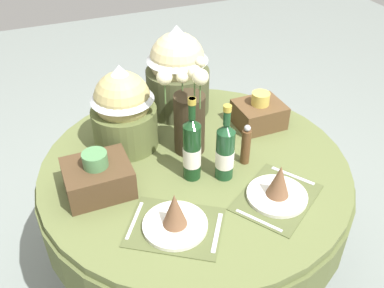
{
  "coord_description": "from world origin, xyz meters",
  "views": [
    {
      "loc": [
        -0.58,
        -1.36,
        1.92
      ],
      "look_at": [
        0.0,
        0.03,
        0.82
      ],
      "focal_mm": 40.39,
      "sensor_mm": 36.0,
      "label": 1
    }
  ],
  "objects_px": {
    "gift_tub_back_centre": "(177,68)",
    "woven_basket_side_left": "(98,177)",
    "pepper_mill": "(246,145)",
    "woven_basket_side_right": "(259,113)",
    "wine_bottle_left": "(192,149)",
    "gift_tub_back_left": "(123,105)",
    "wine_bottle_centre": "(225,151)",
    "place_setting_right": "(278,189)",
    "flower_vase": "(189,116)",
    "dining_table": "(195,188)",
    "place_setting_left": "(175,218)"
  },
  "relations": [
    {
      "from": "gift_tub_back_centre",
      "to": "woven_basket_side_left",
      "type": "xyz_separation_m",
      "value": [
        -0.52,
        -0.46,
        -0.17
      ]
    },
    {
      "from": "gift_tub_back_centre",
      "to": "woven_basket_side_left",
      "type": "relative_size",
      "value": 1.75
    },
    {
      "from": "pepper_mill",
      "to": "woven_basket_side_left",
      "type": "distance_m",
      "value": 0.63
    },
    {
      "from": "woven_basket_side_right",
      "to": "wine_bottle_left",
      "type": "bearing_deg",
      "value": -152.11
    },
    {
      "from": "wine_bottle_left",
      "to": "gift_tub_back_left",
      "type": "relative_size",
      "value": 0.94
    },
    {
      "from": "woven_basket_side_left",
      "to": "wine_bottle_centre",
      "type": "bearing_deg",
      "value": -12.47
    },
    {
      "from": "wine_bottle_centre",
      "to": "gift_tub_back_left",
      "type": "height_order",
      "value": "gift_tub_back_left"
    },
    {
      "from": "place_setting_right",
      "to": "wine_bottle_centre",
      "type": "relative_size",
      "value": 1.24
    },
    {
      "from": "gift_tub_back_left",
      "to": "gift_tub_back_centre",
      "type": "distance_m",
      "value": 0.38
    },
    {
      "from": "flower_vase",
      "to": "gift_tub_back_centre",
      "type": "distance_m",
      "value": 0.36
    },
    {
      "from": "flower_vase",
      "to": "pepper_mill",
      "type": "relative_size",
      "value": 2.34
    },
    {
      "from": "woven_basket_side_left",
      "to": "gift_tub_back_left",
      "type": "bearing_deg",
      "value": 54.97
    },
    {
      "from": "flower_vase",
      "to": "woven_basket_side_left",
      "type": "xyz_separation_m",
      "value": [
        -0.44,
        -0.11,
        -0.11
      ]
    },
    {
      "from": "pepper_mill",
      "to": "gift_tub_back_left",
      "type": "distance_m",
      "value": 0.56
    },
    {
      "from": "pepper_mill",
      "to": "gift_tub_back_centre",
      "type": "height_order",
      "value": "gift_tub_back_centre"
    },
    {
      "from": "dining_table",
      "to": "wine_bottle_centre",
      "type": "height_order",
      "value": "wine_bottle_centre"
    },
    {
      "from": "gift_tub_back_left",
      "to": "woven_basket_side_right",
      "type": "bearing_deg",
      "value": -8.08
    },
    {
      "from": "flower_vase",
      "to": "woven_basket_side_left",
      "type": "height_order",
      "value": "flower_vase"
    },
    {
      "from": "flower_vase",
      "to": "gift_tub_back_left",
      "type": "distance_m",
      "value": 0.29
    },
    {
      "from": "dining_table",
      "to": "gift_tub_back_centre",
      "type": "relative_size",
      "value": 3.03
    },
    {
      "from": "place_setting_right",
      "to": "gift_tub_back_centre",
      "type": "distance_m",
      "value": 0.81
    },
    {
      "from": "place_setting_left",
      "to": "gift_tub_back_left",
      "type": "relative_size",
      "value": 1.07
    },
    {
      "from": "place_setting_right",
      "to": "flower_vase",
      "type": "xyz_separation_m",
      "value": [
        -0.2,
        0.42,
        0.13
      ]
    },
    {
      "from": "place_setting_right",
      "to": "pepper_mill",
      "type": "distance_m",
      "value": 0.26
    },
    {
      "from": "place_setting_right",
      "to": "gift_tub_back_left",
      "type": "relative_size",
      "value": 1.07
    },
    {
      "from": "pepper_mill",
      "to": "woven_basket_side_right",
      "type": "bearing_deg",
      "value": 49.66
    },
    {
      "from": "wine_bottle_left",
      "to": "gift_tub_back_left",
      "type": "distance_m",
      "value": 0.39
    },
    {
      "from": "dining_table",
      "to": "wine_bottle_left",
      "type": "distance_m",
      "value": 0.3
    },
    {
      "from": "place_setting_left",
      "to": "gift_tub_back_centre",
      "type": "xyz_separation_m",
      "value": [
        0.31,
        0.77,
        0.19
      ]
    },
    {
      "from": "place_setting_left",
      "to": "gift_tub_back_centre",
      "type": "relative_size",
      "value": 0.94
    },
    {
      "from": "place_setting_left",
      "to": "woven_basket_side_right",
      "type": "xyz_separation_m",
      "value": [
        0.62,
        0.48,
        0.02
      ]
    },
    {
      "from": "place_setting_left",
      "to": "wine_bottle_left",
      "type": "xyz_separation_m",
      "value": [
        0.17,
        0.24,
        0.1
      ]
    },
    {
      "from": "wine_bottle_left",
      "to": "woven_basket_side_right",
      "type": "xyz_separation_m",
      "value": [
        0.45,
        0.24,
        -0.08
      ]
    },
    {
      "from": "flower_vase",
      "to": "gift_tub_back_centre",
      "type": "relative_size",
      "value": 1.0
    },
    {
      "from": "dining_table",
      "to": "pepper_mill",
      "type": "bearing_deg",
      "value": -20.41
    },
    {
      "from": "wine_bottle_left",
      "to": "woven_basket_side_left",
      "type": "distance_m",
      "value": 0.39
    },
    {
      "from": "wine_bottle_centre",
      "to": "woven_basket_side_left",
      "type": "bearing_deg",
      "value": 167.53
    },
    {
      "from": "place_setting_left",
      "to": "wine_bottle_centre",
      "type": "relative_size",
      "value": 1.24
    },
    {
      "from": "wine_bottle_left",
      "to": "woven_basket_side_right",
      "type": "relative_size",
      "value": 1.68
    },
    {
      "from": "flower_vase",
      "to": "wine_bottle_centre",
      "type": "relative_size",
      "value": 1.31
    },
    {
      "from": "pepper_mill",
      "to": "woven_basket_side_right",
      "type": "xyz_separation_m",
      "value": [
        0.2,
        0.24,
        -0.02
      ]
    },
    {
      "from": "wine_bottle_left",
      "to": "gift_tub_back_left",
      "type": "height_order",
      "value": "gift_tub_back_left"
    },
    {
      "from": "gift_tub_back_left",
      "to": "place_setting_left",
      "type": "bearing_deg",
      "value": -87.78
    },
    {
      "from": "wine_bottle_centre",
      "to": "pepper_mill",
      "type": "xyz_separation_m",
      "value": [
        0.12,
        0.05,
        -0.04
      ]
    },
    {
      "from": "dining_table",
      "to": "wine_bottle_left",
      "type": "height_order",
      "value": "wine_bottle_left"
    },
    {
      "from": "flower_vase",
      "to": "woven_basket_side_right",
      "type": "height_order",
      "value": "flower_vase"
    },
    {
      "from": "place_setting_left",
      "to": "wine_bottle_left",
      "type": "bearing_deg",
      "value": 55.48
    },
    {
      "from": "woven_basket_side_left",
      "to": "place_setting_right",
      "type": "bearing_deg",
      "value": -26.12
    },
    {
      "from": "wine_bottle_centre",
      "to": "pepper_mill",
      "type": "height_order",
      "value": "wine_bottle_centre"
    },
    {
      "from": "place_setting_right",
      "to": "dining_table",
      "type": "bearing_deg",
      "value": 123.16
    }
  ]
}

